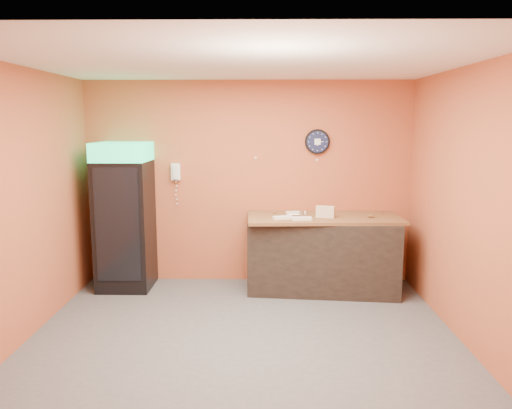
{
  "coord_description": "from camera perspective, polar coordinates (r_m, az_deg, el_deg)",
  "views": [
    {
      "loc": [
        0.19,
        -4.91,
        2.24
      ],
      "look_at": [
        0.12,
        0.6,
        1.32
      ],
      "focal_mm": 35.0,
      "sensor_mm": 36.0,
      "label": 1
    }
  ],
  "objects": [
    {
      "name": "butcher_paper",
      "position": [
        6.65,
        7.77,
        -1.5
      ],
      "size": [
        2.03,
        0.96,
        0.04
      ],
      "primitive_type": "cube",
      "rotation": [
        0.0,
        0.0,
        0.03
      ],
      "color": "brown",
      "rests_on": "prep_counter"
    },
    {
      "name": "wrapped_sandwich_left",
      "position": [
        6.4,
        3.08,
        -1.5
      ],
      "size": [
        0.27,
        0.17,
        0.04
      ],
      "primitive_type": "cube",
      "rotation": [
        0.0,
        0.0,
        0.33
      ],
      "color": "white",
      "rests_on": "butcher_paper"
    },
    {
      "name": "wrapped_sandwich_right",
      "position": [
        6.73,
        4.57,
        -0.97
      ],
      "size": [
        0.28,
        0.15,
        0.04
      ],
      "primitive_type": "cube",
      "rotation": [
        0.0,
        0.0,
        0.17
      ],
      "color": "white",
      "rests_on": "butcher_paper"
    },
    {
      "name": "sub_roll_stack",
      "position": [
        6.54,
        7.91,
        -0.83
      ],
      "size": [
        0.25,
        0.14,
        0.15
      ],
      "rotation": [
        0.0,
        0.0,
        -0.25
      ],
      "color": "beige",
      "rests_on": "butcher_paper"
    },
    {
      "name": "left_wall",
      "position": [
        5.54,
        -25.43,
        -0.18
      ],
      "size": [
        0.02,
        4.0,
        2.8
      ],
      "primitive_type": "cube",
      "color": "#AF5331",
      "rests_on": "floor"
    },
    {
      "name": "kitchen_tool",
      "position": [
        6.64,
        5.23,
        -0.98
      ],
      "size": [
        0.07,
        0.07,
        0.07
      ],
      "primitive_type": "cylinder",
      "color": "silver",
      "rests_on": "butcher_paper"
    },
    {
      "name": "ceiling",
      "position": [
        4.94,
        -1.57,
        15.96
      ],
      "size": [
        4.5,
        4.0,
        0.02
      ],
      "primitive_type": "cube",
      "color": "white",
      "rests_on": "back_wall"
    },
    {
      "name": "wall_phone",
      "position": [
        6.99,
        -9.15,
        3.72
      ],
      "size": [
        0.12,
        0.11,
        0.23
      ],
      "color": "white",
      "rests_on": "back_wall"
    },
    {
      "name": "wrapped_sandwich_mid",
      "position": [
        6.36,
        5.23,
        -1.6
      ],
      "size": [
        0.26,
        0.12,
        0.04
      ],
      "primitive_type": "cube",
      "rotation": [
        0.0,
        0.0,
        0.09
      ],
      "color": "white",
      "rests_on": "butcher_paper"
    },
    {
      "name": "back_wall",
      "position": [
        6.96,
        -0.87,
        2.51
      ],
      "size": [
        4.5,
        0.02,
        2.8
      ],
      "primitive_type": "cube",
      "color": "#AF5331",
      "rests_on": "floor"
    },
    {
      "name": "beverage_cooler",
      "position": [
        6.89,
        -14.85,
        -1.56
      ],
      "size": [
        0.7,
        0.71,
        1.97
      ],
      "rotation": [
        0.0,
        0.0,
        -0.01
      ],
      "color": "black",
      "rests_on": "floor"
    },
    {
      "name": "right_wall",
      "position": [
        5.39,
        23.18,
        -0.28
      ],
      "size": [
        0.02,
        4.0,
        2.8
      ],
      "primitive_type": "cube",
      "color": "#AF5331",
      "rests_on": "floor"
    },
    {
      "name": "floor",
      "position": [
        5.39,
        -1.43,
        -15.08
      ],
      "size": [
        4.5,
        4.5,
        0.0
      ],
      "primitive_type": "plane",
      "color": "#47474C",
      "rests_on": "ground"
    },
    {
      "name": "prep_counter",
      "position": [
        6.76,
        7.67,
        -5.7
      ],
      "size": [
        2.01,
        1.04,
        0.97
      ],
      "primitive_type": "cube",
      "rotation": [
        0.0,
        0.0,
        -0.1
      ],
      "color": "black",
      "rests_on": "floor"
    },
    {
      "name": "wall_clock",
      "position": [
        6.92,
        7.02,
        7.14
      ],
      "size": [
        0.34,
        0.06,
        0.34
      ],
      "color": "black",
      "rests_on": "back_wall"
    }
  ]
}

